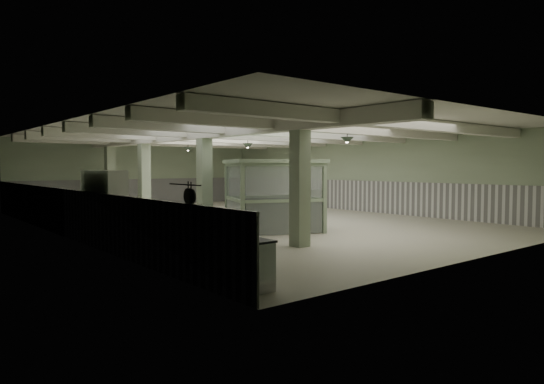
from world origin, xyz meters
TOP-DOWN VIEW (x-y plane):
  - floor at (0.00, 0.00)m, footprint 20.00×20.00m
  - ceiling at (0.00, 0.00)m, footprint 14.00×20.00m
  - wall_back at (0.00, 10.00)m, footprint 14.00×0.02m
  - wall_front at (0.00, -10.00)m, footprint 14.00×0.02m
  - wall_left at (-7.00, 0.00)m, footprint 0.02×20.00m
  - wall_right at (7.00, 0.00)m, footprint 0.02×20.00m
  - wainscot_left at (-6.97, 0.00)m, footprint 0.05×19.90m
  - wainscot_right at (6.97, 0.00)m, footprint 0.05×19.90m
  - wainscot_back at (0.00, 9.97)m, footprint 13.90×0.05m
  - girder at (-2.50, 0.00)m, footprint 0.45×19.90m
  - beam_a at (0.00, -7.50)m, footprint 13.90×0.35m
  - beam_b at (0.00, -5.00)m, footprint 13.90×0.35m
  - beam_c at (0.00, -2.50)m, footprint 13.90×0.35m
  - beam_d at (0.00, 0.00)m, footprint 13.90×0.35m
  - beam_e at (0.00, 2.50)m, footprint 13.90×0.35m
  - beam_f at (0.00, 5.00)m, footprint 13.90×0.35m
  - beam_g at (0.00, 7.50)m, footprint 13.90×0.35m
  - column_a at (-2.50, -6.00)m, footprint 0.42×0.42m
  - column_b at (-2.50, -1.00)m, footprint 0.42×0.42m
  - column_c at (-2.50, 4.00)m, footprint 0.42×0.42m
  - column_d at (-2.50, 8.00)m, footprint 0.42×0.42m
  - hook_rail at (-6.93, -7.60)m, footprint 0.02×1.20m
  - pendant_front at (0.50, -5.00)m, footprint 0.44×0.44m
  - pendant_mid at (0.50, 0.50)m, footprint 0.44×0.44m
  - pendant_back at (0.50, 5.50)m, footprint 0.44×0.44m
  - prep_counter at (-6.54, -6.83)m, footprint 0.89×5.08m
  - pitcher_near at (-6.59, -6.06)m, footprint 0.24×0.25m
  - pitcher_far at (-6.52, -7.42)m, footprint 0.27×0.29m
  - veg_colander at (-6.59, -8.05)m, footprint 0.44×0.44m
  - orange_bowl at (-6.58, -8.62)m, footprint 0.24×0.24m
  - skillet_near at (-6.88, -7.76)m, footprint 0.04×0.29m
  - skillet_far at (-6.88, -7.65)m, footprint 0.04×0.30m
  - walkin_cooler at (-6.62, -2.53)m, footprint 0.98×2.16m
  - guard_booth at (-0.99, -3.03)m, footprint 3.75×3.49m
  - filing_cabinet at (0.63, -3.33)m, footprint 0.65×0.76m

SIDE VIEW (x-z plane):
  - floor at x=0.00m, z-range 0.00..0.00m
  - prep_counter at x=-6.54m, z-range 0.01..0.92m
  - filing_cabinet at x=0.63m, z-range 0.00..1.38m
  - wainscot_left at x=-6.97m, z-range 0.00..1.50m
  - wainscot_right at x=6.97m, z-range 0.00..1.50m
  - wainscot_back at x=0.00m, z-range 0.00..1.50m
  - orange_bowl at x=-6.58m, z-range 0.90..0.98m
  - veg_colander at x=-6.59m, z-range 0.90..1.07m
  - walkin_cooler at x=-6.62m, z-range 0.00..1.98m
  - pitcher_near at x=-6.59m, z-range 0.90..1.16m
  - pitcher_far at x=-6.52m, z-range 0.90..1.20m
  - skillet_near at x=-6.88m, z-range 1.48..1.78m
  - skillet_far at x=-6.88m, z-range 1.48..1.78m
  - guard_booth at x=-0.99m, z-range 0.45..2.88m
  - wall_back at x=0.00m, z-range 0.00..3.60m
  - wall_front at x=0.00m, z-range 0.00..3.60m
  - wall_left at x=-7.00m, z-range 0.00..3.60m
  - wall_right at x=7.00m, z-range 0.00..3.60m
  - column_a at x=-2.50m, z-range 0.00..3.60m
  - column_b at x=-2.50m, z-range 0.00..3.60m
  - column_c at x=-2.50m, z-range 0.00..3.60m
  - column_d at x=-2.50m, z-range 0.00..3.60m
  - hook_rail at x=-6.93m, z-range 1.84..1.86m
  - pendant_front at x=0.50m, z-range 2.94..3.16m
  - pendant_mid at x=0.50m, z-range 2.94..3.16m
  - pendant_back at x=0.50m, z-range 2.94..3.16m
  - girder at x=-2.50m, z-range 3.18..3.58m
  - beam_a at x=0.00m, z-range 3.26..3.58m
  - beam_b at x=0.00m, z-range 3.26..3.58m
  - beam_c at x=0.00m, z-range 3.26..3.58m
  - beam_d at x=0.00m, z-range 3.26..3.58m
  - beam_e at x=0.00m, z-range 3.26..3.58m
  - beam_f at x=0.00m, z-range 3.26..3.58m
  - beam_g at x=0.00m, z-range 3.26..3.58m
  - ceiling at x=0.00m, z-range 3.59..3.61m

